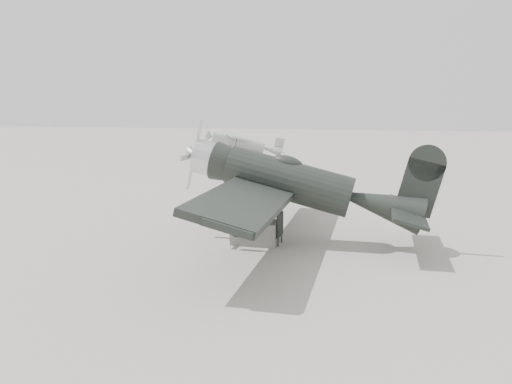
% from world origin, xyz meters
% --- Properties ---
extents(ground, '(160.00, 160.00, 0.00)m').
position_xyz_m(ground, '(0.00, 0.00, 0.00)').
color(ground, gray).
rests_on(ground, ground).
extents(lowwing_monoplane, '(8.93, 12.42, 4.02)m').
position_xyz_m(lowwing_monoplane, '(2.27, -1.56, 2.13)').
color(lowwing_monoplane, black).
rests_on(lowwing_monoplane, ground).
extents(highwing_monoplane, '(7.07, 9.79, 2.80)m').
position_xyz_m(highwing_monoplane, '(-5.89, 24.16, 1.75)').
color(highwing_monoplane, gray).
rests_on(highwing_monoplane, ground).
extents(equipment_block, '(1.69, 1.10, 0.82)m').
position_xyz_m(equipment_block, '(0.73, -2.00, 0.41)').
color(equipment_block, slate).
rests_on(equipment_block, ground).
extents(sign_board, '(0.13, 0.82, 1.19)m').
position_xyz_m(sign_board, '(1.62, -2.00, 0.71)').
color(sign_board, '#333333').
rests_on(sign_board, ground).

